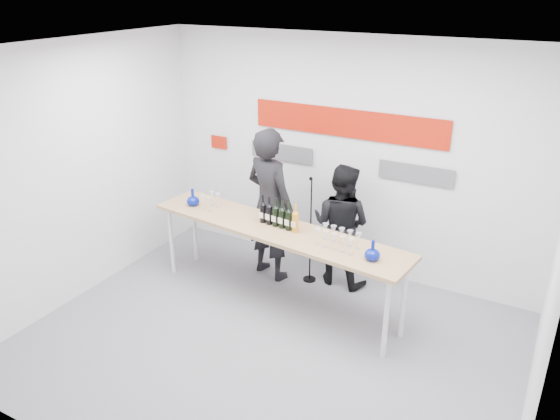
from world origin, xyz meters
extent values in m
plane|color=slate|center=(0.00, 0.00, 0.00)|extent=(5.00, 5.00, 0.00)
cube|color=silver|center=(0.00, 2.00, 1.50)|extent=(5.00, 0.04, 3.00)
cube|color=#AC1807|center=(0.00, 1.97, 1.95)|extent=(2.50, 0.02, 0.35)
cube|color=#59595E|center=(-0.90, 1.97, 1.45)|extent=(0.90, 0.02, 0.22)
cube|color=#59595E|center=(0.90, 1.97, 1.45)|extent=(0.90, 0.02, 0.22)
cube|color=#AC1807|center=(-1.90, 1.97, 1.45)|extent=(0.25, 0.02, 0.18)
cube|color=tan|center=(-0.32, 0.77, 0.95)|extent=(3.28, 1.03, 0.04)
cylinder|color=silver|center=(-1.84, 0.74, 0.46)|extent=(0.05, 0.05, 0.92)
cylinder|color=silver|center=(1.15, 0.38, 0.46)|extent=(0.05, 0.05, 0.92)
cylinder|color=silver|center=(-1.79, 1.16, 0.46)|extent=(0.05, 0.05, 0.92)
cylinder|color=silver|center=(1.20, 0.80, 0.46)|extent=(0.05, 0.05, 0.92)
imported|color=black|center=(-0.71, 1.32, 0.98)|extent=(0.81, 0.63, 1.95)
imported|color=black|center=(0.14, 1.58, 0.78)|extent=(0.79, 0.64, 1.56)
cylinder|color=black|center=(-0.19, 1.41, 0.01)|extent=(0.16, 0.16, 0.02)
cylinder|color=black|center=(-0.19, 1.41, 0.69)|extent=(0.02, 0.02, 1.37)
sphere|color=black|center=(-0.19, 1.38, 1.39)|extent=(0.05, 0.05, 0.05)
camera|label=1|loc=(2.40, -4.12, 3.58)|focal=35.00mm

